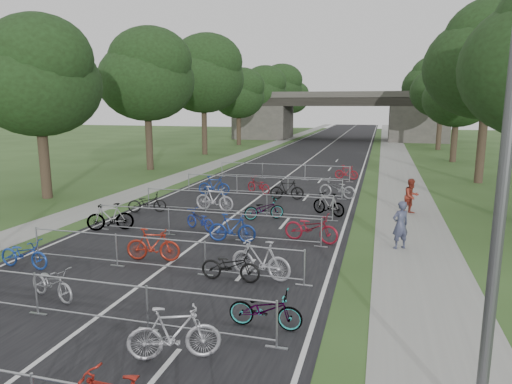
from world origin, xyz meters
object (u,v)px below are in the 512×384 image
Objects in this scene: overpass_bridge at (338,116)px; lamppost at (507,168)px; pedestrian_b at (411,196)px; pedestrian_a at (400,225)px.

lamppost is (8.33, -63.00, 0.75)m from overpass_bridge.
lamppost is at bearing -127.31° from pedestrian_b.
pedestrian_b is at bearing -80.36° from overpass_bridge.
lamppost reaches higher than pedestrian_a.
overpass_bridge is 63.55m from lamppost.
pedestrian_a is at bearing 95.68° from lamppost.
lamppost reaches higher than overpass_bridge.
pedestrian_a is at bearing -82.14° from overpass_bridge.
overpass_bridge is 48.35m from pedestrian_b.
overpass_bridge is 54.00m from pedestrian_a.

